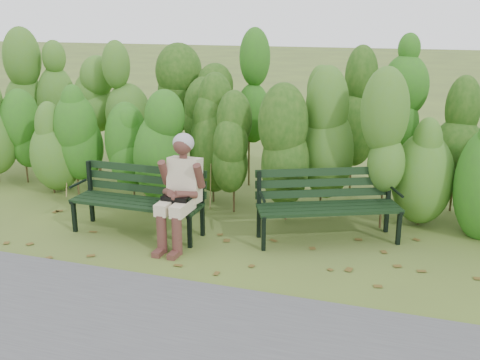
% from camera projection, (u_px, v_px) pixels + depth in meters
% --- Properties ---
extents(ground, '(80.00, 80.00, 0.00)m').
position_uv_depth(ground, '(231.00, 249.00, 6.65)').
color(ground, '#485627').
extents(footpath, '(60.00, 2.50, 0.01)m').
position_uv_depth(footpath, '(145.00, 350.00, 4.65)').
color(footpath, '#474749').
rests_on(footpath, ground).
extents(hedge_band, '(11.04, 1.67, 2.42)m').
position_uv_depth(hedge_band, '(273.00, 117.00, 7.99)').
color(hedge_band, '#47381E').
rests_on(hedge_band, ground).
extents(leaf_litter, '(5.47, 2.27, 0.01)m').
position_uv_depth(leaf_litter, '(217.00, 250.00, 6.61)').
color(leaf_litter, brown).
rests_on(leaf_litter, ground).
extents(bench_left, '(1.67, 0.56, 0.83)m').
position_uv_depth(bench_left, '(140.00, 195.00, 7.04)').
color(bench_left, black).
rests_on(bench_left, ground).
extents(bench_right, '(1.79, 1.21, 0.86)m').
position_uv_depth(bench_right, '(327.00, 199.00, 6.82)').
color(bench_right, black).
rests_on(bench_right, ground).
extents(seated_woman, '(0.55, 0.80, 1.33)m').
position_uv_depth(seated_woman, '(180.00, 185.00, 6.62)').
color(seated_woman, beige).
rests_on(seated_woman, ground).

